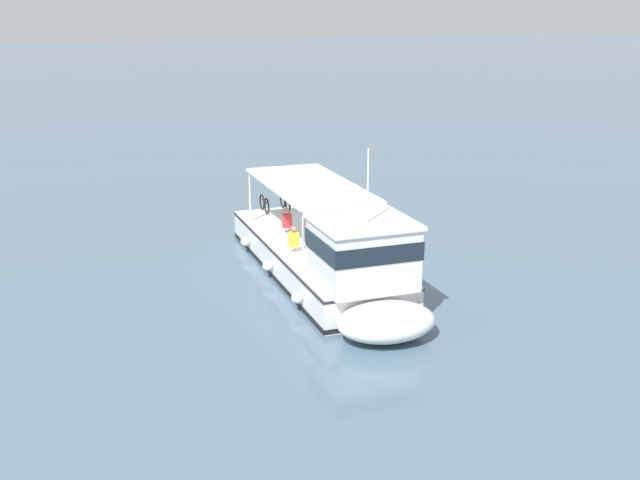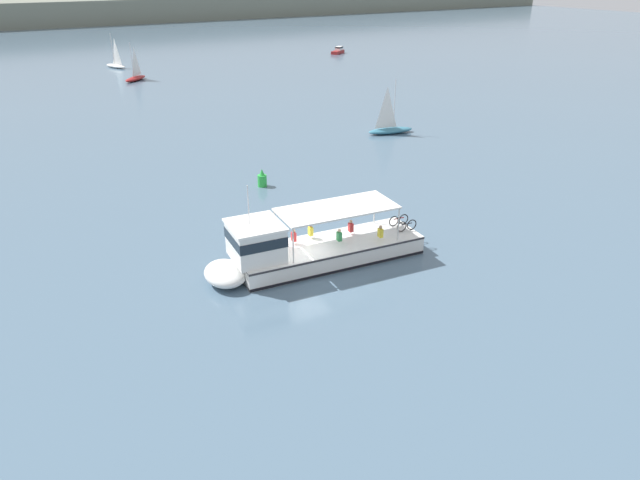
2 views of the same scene
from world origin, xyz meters
TOP-DOWN VIEW (x-y plane):
  - ground_plane at (0.00, 0.00)m, footprint 400.00×400.00m
  - distant_shoreline at (0.00, 166.25)m, footprint 400.00×28.00m
  - ferry_main at (0.25, 0.42)m, footprint 13.02×4.56m
  - sailboat_far_left at (22.00, 20.50)m, footprint 4.99×2.40m
  - motorboat_near_starboard at (49.64, 72.30)m, footprint 3.72×3.06m
  - sailboat_near_port at (8.28, 63.74)m, footprint 4.49×4.26m
  - sailboat_off_stern at (8.75, 77.17)m, footprint 2.99×4.99m
  - channel_buoy at (4.06, 13.37)m, footprint 0.70×0.70m

SIDE VIEW (x-z plane):
  - ground_plane at x=0.00m, z-range 0.00..0.00m
  - sailboat_far_left at x=22.00m, z-range -2.16..3.24m
  - sailboat_near_port at x=8.28m, z-range -2.16..3.24m
  - sailboat_off_stern at x=8.75m, z-range -2.16..3.24m
  - motorboat_near_starboard at x=49.64m, z-range -0.09..1.17m
  - channel_buoy at x=4.06m, z-range -0.13..1.27m
  - ferry_main at x=0.25m, z-range -1.64..3.68m
  - distant_shoreline at x=0.00m, z-range 0.00..6.56m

